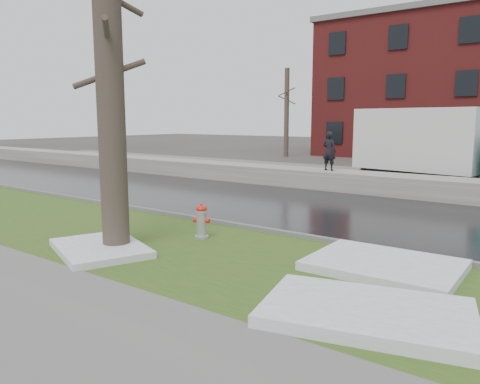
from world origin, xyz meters
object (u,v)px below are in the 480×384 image
Objects in this scene: tree at (110,78)px; worker at (329,151)px; box_truck at (446,146)px; fire_hydrant at (202,220)px.

tree is 4.54× the size of worker.
box_truck is 6.31× the size of worker.
box_truck reaches higher than worker.
fire_hydrant is 0.11× the size of tree.
tree reaches higher than fire_hydrant.
worker is (-0.39, 10.83, -2.06)m from tree.
tree is 11.03m from worker.
tree reaches higher than worker.
fire_hydrant is 9.19m from worker.
worker is at bearing -131.55° from box_truck.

